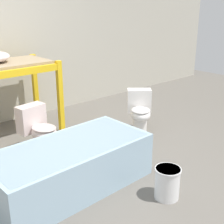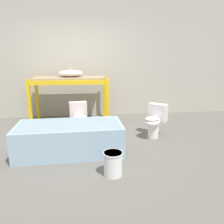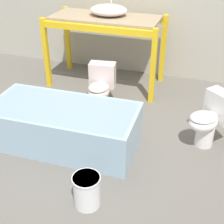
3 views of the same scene
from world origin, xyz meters
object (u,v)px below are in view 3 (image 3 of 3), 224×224
Objects in this scene: bathtub_main at (64,123)px; toilet_far at (210,118)px; bucket_white at (87,190)px; sink_basin at (108,10)px; toilet_near at (101,87)px.

bathtub_main is 1.67m from toilet_far.
bathtub_main is 5.26× the size of bucket_white.
sink_basin reaches higher than toilet_far.
sink_basin is at bearing 90.42° from bathtub_main.
sink_basin reaches higher than toilet_near.
sink_basin is at bearing -176.45° from toilet_far.
toilet_near is at bearing 106.20° from bucket_white.
sink_basin is 2.80m from bucket_white.
bathtub_main is 1.00m from bucket_white.
toilet_near and toilet_far have the same top height.
toilet_near is at bearing -153.22° from toilet_far.
toilet_far is at bearing -21.52° from toilet_near.
bucket_white is (0.67, -2.54, -0.99)m from sink_basin.
toilet_near is (0.19, -0.87, -0.81)m from sink_basin.
toilet_far is at bearing 17.05° from bathtub_main.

